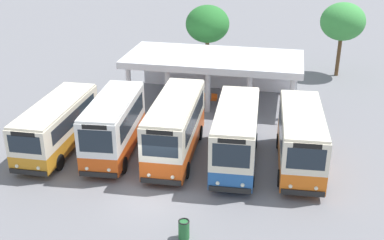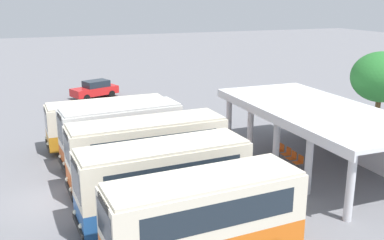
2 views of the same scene
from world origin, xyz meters
name	(u,v)px [view 2 (image 2 of 2)]	position (x,y,z in m)	size (l,w,h in m)	color
ground_plane	(52,201)	(0.00, 0.00, 0.00)	(180.00, 180.00, 0.00)	slate
city_bus_nearest_orange	(108,121)	(-6.84, 4.02, 1.64)	(2.44, 7.61, 2.94)	black
city_bus_second_in_row	(121,133)	(-3.36, 4.10, 1.88)	(2.67, 6.80, 3.43)	black
city_bus_middle_cream	(148,151)	(0.12, 4.63, 1.91)	(2.56, 7.83, 3.47)	black
city_bus_fourth_amber	(164,179)	(3.59, 4.34, 1.86)	(2.60, 7.37, 3.38)	black
city_bus_fifth_blue	(204,216)	(7.07, 4.70, 1.81)	(2.63, 7.24, 3.27)	black
parked_car_flank	(95,89)	(-21.17, 5.51, 0.83)	(3.18, 4.61, 1.62)	black
terminal_canopy	(325,120)	(0.74, 14.56, 2.64)	(12.80, 5.98, 3.40)	silver
waiting_chair_end_by_column	(280,149)	(-1.05, 12.99, 0.52)	(0.44, 0.44, 0.86)	slate
waiting_chair_second_from_end	(287,153)	(-0.37, 13.01, 0.52)	(0.44, 0.44, 0.86)	slate
waiting_chair_middle_seat	(292,157)	(0.31, 12.91, 0.52)	(0.44, 0.44, 0.86)	slate
waiting_chair_fourth_seat	(299,161)	(1.00, 12.89, 0.52)	(0.44, 0.44, 0.86)	slate
roadside_tree_behind_canopy	(381,77)	(-0.76, 19.75, 4.42)	(3.64, 3.64, 5.99)	brown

